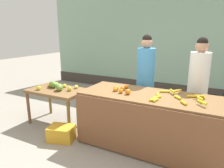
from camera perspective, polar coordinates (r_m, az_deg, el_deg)
The scene contains 11 objects.
ground_plane at distance 3.74m, azimuth 3.83°, elevation -15.50°, with size 24.00×24.00×0.00m, color gray.
market_wall_back at distance 6.27m, azimuth 15.89°, elevation 10.78°, with size 8.25×0.23×3.09m.
fruit_stall_counter at distance 3.39m, azimuth 10.83°, elevation -10.45°, with size 2.30×0.89×0.91m.
side_table_wooden at distance 4.27m, azimuth -15.29°, elevation -2.62°, with size 1.16×0.71×0.74m.
banana_bunch_pile at distance 3.15m, azimuth 17.83°, elevation -3.44°, with size 0.76×0.67×0.07m.
orange_pile at distance 3.34m, azimuth 2.77°, elevation -1.55°, with size 0.35×0.39×0.09m.
mango_papaya_pile at distance 4.27m, azimuth -15.37°, elevation -0.53°, with size 0.73×0.57×0.14m.
vendor_woman_blue_shirt at distance 3.96m, azimuth 9.42°, elevation 0.52°, with size 0.34×0.34×1.83m.
vendor_woman_white_shirt at distance 3.84m, azimuth 23.07°, elevation -1.22°, with size 0.34×0.34×1.79m.
produce_crate at distance 3.77m, azimuth -14.15°, elevation -13.41°, with size 0.44×0.32×0.26m, color gold.
produce_sack at distance 4.60m, azimuth -0.12°, elevation -6.41°, with size 0.36×0.30×0.45m, color tan.
Camera 1 is at (1.27, -2.98, 1.87)m, focal length 32.18 mm.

